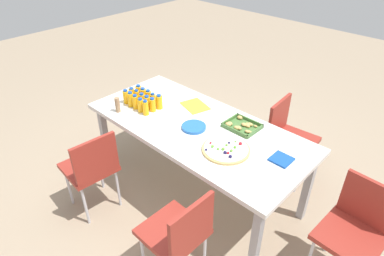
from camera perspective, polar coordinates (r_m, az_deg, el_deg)
ground_plane at (r=3.36m, az=0.69°, el=-10.22°), size 12.00×12.00×0.00m
party_table at (r=2.93m, az=0.78°, el=-0.50°), size 2.02×0.92×0.75m
chair_end at (r=2.62m, az=26.33°, el=-14.95°), size 0.42×0.42×0.83m
chair_near_right at (r=2.34m, az=-2.16°, el=-17.44°), size 0.40×0.40×0.83m
chair_far_right at (r=3.34m, az=16.11°, el=-0.98°), size 0.43×0.43×0.83m
chair_near_left at (r=2.95m, az=-16.84°, el=-6.29°), size 0.43×0.43×0.83m
juice_bottle_0 at (r=3.26m, az=-11.26°, el=5.28°), size 0.06×0.06×0.14m
juice_bottle_1 at (r=3.19m, az=-10.47°, el=4.84°), size 0.06×0.06×0.15m
juice_bottle_2 at (r=3.14m, az=-9.67°, el=4.41°), size 0.06×0.06×0.14m
juice_bottle_3 at (r=3.09m, az=-8.79°, el=3.87°), size 0.06×0.06×0.14m
juice_bottle_4 at (r=3.03m, az=-7.96°, el=3.44°), size 0.05×0.05×0.15m
juice_bottle_5 at (r=3.28m, az=-10.26°, el=5.64°), size 0.06×0.06×0.14m
juice_bottle_6 at (r=3.23m, az=-9.43°, el=5.27°), size 0.05×0.05×0.14m
juice_bottle_7 at (r=3.18m, az=-8.57°, el=4.76°), size 0.06×0.06×0.13m
juice_bottle_8 at (r=3.13m, az=-7.71°, el=4.36°), size 0.06×0.06×0.13m
juice_bottle_9 at (r=3.08m, az=-6.79°, el=3.97°), size 0.06×0.06×0.14m
juice_bottle_10 at (r=3.33m, az=-9.12°, el=6.14°), size 0.06×0.06×0.14m
juice_bottle_11 at (r=3.28m, az=-8.37°, el=5.69°), size 0.06×0.06×0.13m
juice_bottle_12 at (r=3.22m, az=-7.50°, el=5.29°), size 0.06×0.06×0.14m
juice_bottle_13 at (r=3.17m, az=-6.70°, el=4.81°), size 0.05×0.05×0.13m
juice_bottle_14 at (r=3.12m, az=-5.66°, el=4.47°), size 0.06×0.06×0.14m
fruit_pizza at (r=2.59m, az=5.85°, el=-3.63°), size 0.38×0.38×0.05m
snack_tray at (r=2.88m, az=8.47°, el=0.37°), size 0.28×0.24×0.04m
plate_stack at (r=2.84m, az=0.32°, el=0.17°), size 0.21×0.21×0.02m
napkin_stack at (r=2.58m, az=15.08°, el=-5.21°), size 0.15×0.15×0.01m
cardboard_tube at (r=3.12m, az=-12.67°, el=3.90°), size 0.04×0.04×0.14m
paper_folder at (r=3.17m, az=0.54°, el=3.83°), size 0.31×0.27×0.01m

